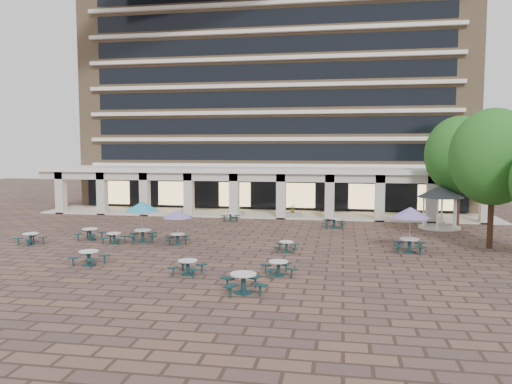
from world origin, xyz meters
TOP-DOWN VIEW (x-y plane):
  - ground at (0.00, 0.00)m, footprint 120.00×120.00m
  - apartment_building at (0.00, 25.47)m, footprint 40.00×15.50m
  - retail_arcade at (0.00, 14.80)m, footprint 42.00×6.60m
  - picnic_table_0 at (-5.93, -6.60)m, footprint 1.96×1.96m
  - picnic_table_1 at (-0.09, -7.61)m, footprint 1.78×1.78m
  - picnic_table_2 at (3.24, -10.22)m, footprint 2.31×2.31m
  - picnic_table_3 at (4.37, -7.03)m, footprint 1.95×1.95m
  - picnic_table_4 at (-5.65, 0.03)m, footprint 2.33×2.33m
  - picnic_table_5 at (-9.55, 0.27)m, footprint 1.80×1.80m
  - picnic_table_6 at (-3.11, -0.28)m, footprint 1.94×1.94m
  - picnic_table_8 at (-12.51, -1.96)m, footprint 2.01×2.01m
  - picnic_table_9 at (-7.30, -0.77)m, footprint 1.60×1.60m
  - picnic_table_10 at (4.14, -1.50)m, footprint 1.49×1.49m
  - picnic_table_11 at (11.42, -0.33)m, footprint 2.36×2.36m
  - picnic_table_12 at (-1.92, 10.00)m, footprint 1.91×1.91m
  - picnic_table_13 at (6.82, 8.05)m, footprint 1.88×1.88m
  - gazebo at (14.90, 9.41)m, footprint 3.55×3.55m
  - tree_east_a at (16.55, 1.91)m, footprint 5.23×5.23m
  - tree_east_c at (16.36, 10.23)m, footprint 5.25×5.25m
  - planter_left at (-2.08, 12.90)m, footprint 1.50×0.74m
  - planter_right at (3.11, 12.90)m, footprint 1.50×0.65m

SIDE VIEW (x-z plane):
  - ground at x=0.00m, z-range 0.00..0.00m
  - picnic_table_10 at x=4.14m, z-range 0.06..0.72m
  - picnic_table_9 at x=-7.30m, z-range 0.07..0.77m
  - picnic_table_3 at x=4.37m, z-range 0.07..0.79m
  - picnic_table_1 at x=-0.09m, z-range 0.07..0.79m
  - picnic_table_8 at x=-12.51m, z-range 0.07..0.81m
  - picnic_table_12 at x=-1.92m, z-range 0.07..0.81m
  - picnic_table_5 at x=-9.55m, z-range 0.07..0.84m
  - picnic_table_0 at x=-5.93m, z-range 0.08..0.85m
  - picnic_table_13 at x=6.82m, z-range 0.08..0.88m
  - picnic_table_2 at x=3.24m, z-range 0.08..0.95m
  - planter_right at x=3.11m, z-range -0.12..1.16m
  - planter_left at x=-2.08m, z-range -0.12..1.17m
  - picnic_table_6 at x=-3.11m, z-range 0.78..3.03m
  - picnic_table_4 at x=-5.65m, z-range 0.94..3.63m
  - picnic_table_11 at x=11.42m, z-range 0.95..3.67m
  - gazebo at x=14.90m, z-range 0.84..4.15m
  - retail_arcade at x=0.00m, z-range 0.80..5.20m
  - tree_east_a at x=16.55m, z-range 1.34..10.05m
  - tree_east_c at x=16.36m, z-range 1.34..10.08m
  - apartment_building at x=0.00m, z-range 0.00..25.20m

